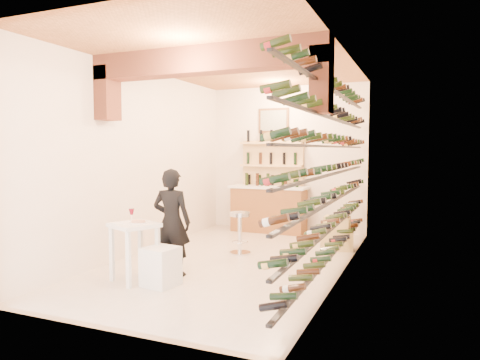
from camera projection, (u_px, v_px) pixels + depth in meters
The scene contains 11 objects.
ground at pixel (233, 261), 7.11m from camera, with size 6.00×6.00×0.00m, color beige.
room_shell at pixel (226, 120), 6.72m from camera, with size 3.52×6.02×3.21m.
wine_rack at pixel (329, 167), 6.42m from camera, with size 0.32×5.70×2.56m.
back_counter at pixel (269, 208), 9.63m from camera, with size 1.70×0.62×1.29m.
back_shelving at pixel (272, 178), 9.81m from camera, with size 1.40×0.31×2.73m.
tasting_table at pixel (134, 234), 6.00m from camera, with size 0.73×0.73×0.97m.
white_stool at pixel (161, 266), 5.82m from camera, with size 0.41×0.41×0.51m, color white.
person at pixel (172, 222), 6.27m from camera, with size 0.56×0.37×1.54m, color black.
chrome_barstool at pixel (240, 230), 7.59m from camera, with size 0.37×0.37×0.73m.
crate_lower at pixel (337, 240), 7.94m from camera, with size 0.57×0.40×0.34m, color tan.
crate_upper at pixel (337, 223), 7.92m from camera, with size 0.45×0.31×0.26m, color tan.
Camera 1 is at (2.81, -6.42, 1.81)m, focal length 32.87 mm.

